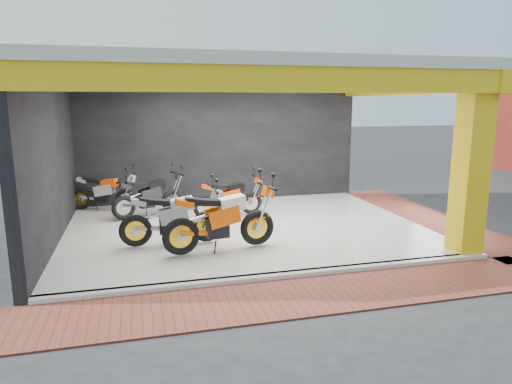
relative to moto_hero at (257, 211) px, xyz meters
The scene contains 16 objects.
ground 0.97m from the moto_hero, 78.67° to the right, with size 80.00×80.00×0.00m, color #2D2D30.
showroom_floor 1.69m from the moto_hero, 86.17° to the left, with size 8.00×6.00×0.10m, color white.
showroom_ceiling 3.15m from the moto_hero, 86.17° to the left, with size 8.40×6.40×0.20m, color beige.
back_wall 4.69m from the moto_hero, 88.75° to the left, with size 8.20×0.20×3.50m, color black.
left_wall 4.37m from the moto_hero, 159.46° to the left, with size 0.20×6.20×3.50m, color black.
corner_column 4.15m from the moto_hero, 18.00° to the right, with size 0.50×0.50×3.50m, color gold.
header_beam_front 2.89m from the moto_hero, 86.17° to the right, with size 8.40×0.30×0.40m, color gold.
header_beam_right 5.02m from the moto_hero, 20.08° to the left, with size 0.30×6.40×0.40m, color gold.
floor_kerb 1.71m from the moto_hero, 86.22° to the right, with size 8.00×0.20×0.10m, color white.
paver_front 2.44m from the moto_hero, 87.50° to the right, with size 9.00×1.40×0.03m, color brown.
paver_right 5.19m from the moto_hero, 17.01° to the left, with size 1.40×7.00×0.03m, color brown.
moto_hero is the anchor object (origin of this frame).
moto_row_a 1.06m from the moto_hero, 153.14° to the left, with size 2.17×0.80×1.33m, color #96989D, non-canonical shape.
moto_row_b 2.56m from the moto_hero, 78.46° to the left, with size 1.90×0.70×1.16m, color #FA430A, non-canonical shape.
moto_row_c 4.56m from the moto_hero, 124.79° to the left, with size 1.90×0.70×1.16m, color #B1B3B9, non-canonical shape.
moto_row_d 3.53m from the moto_hero, 113.80° to the left, with size 2.01×0.74×1.23m, color black, non-canonical shape.
Camera 1 is at (-2.34, -7.98, 2.98)m, focal length 32.00 mm.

